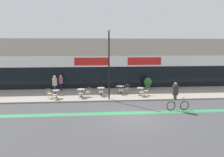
# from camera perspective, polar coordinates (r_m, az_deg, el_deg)

# --- Properties ---
(ground_plane) EXTENTS (120.00, 120.00, 0.00)m
(ground_plane) POSITION_cam_1_polar(r_m,az_deg,el_deg) (15.06, 6.04, -10.27)
(ground_plane) COLOR #424244
(sidewalk_slab) EXTENTS (40.00, 5.50, 0.12)m
(sidewalk_slab) POSITION_cam_1_polar(r_m,az_deg,el_deg) (21.95, 2.46, -4.00)
(sidewalk_slab) COLOR gray
(sidewalk_slab) RESTS_ON ground
(storefront_facade) EXTENTS (40.00, 4.06, 5.60)m
(storefront_facade) POSITION_cam_1_polar(r_m,az_deg,el_deg) (26.17, 1.17, 4.11)
(storefront_facade) COLOR #B2A899
(storefront_facade) RESTS_ON ground
(bike_lane_stripe) EXTENTS (36.00, 0.70, 0.01)m
(bike_lane_stripe) POSITION_cam_1_polar(r_m,az_deg,el_deg) (16.15, 5.25, -8.93)
(bike_lane_stripe) COLOR #2D844C
(bike_lane_stripe) RESTS_ON ground
(bistro_table_0) EXTENTS (0.61, 0.61, 0.73)m
(bistro_table_0) POSITION_cam_1_polar(r_m,az_deg,el_deg) (20.44, -14.41, -3.58)
(bistro_table_0) COLOR black
(bistro_table_0) RESTS_ON sidewalk_slab
(bistro_table_1) EXTENTS (0.75, 0.75, 0.73)m
(bistro_table_1) POSITION_cam_1_polar(r_m,az_deg,el_deg) (20.48, -8.05, -3.33)
(bistro_table_1) COLOR black
(bistro_table_1) RESTS_ON sidewalk_slab
(bistro_table_2) EXTENTS (0.73, 0.73, 0.72)m
(bistro_table_2) POSITION_cam_1_polar(r_m,az_deg,el_deg) (21.02, -2.91, -2.96)
(bistro_table_2) COLOR black
(bistro_table_2) RESTS_ON sidewalk_slab
(bistro_table_3) EXTENTS (0.79, 0.79, 0.76)m
(bistro_table_3) POSITION_cam_1_polar(r_m,az_deg,el_deg) (21.74, 2.15, -2.49)
(bistro_table_3) COLOR black
(bistro_table_3) RESTS_ON sidewalk_slab
(bistro_table_4) EXTENTS (0.66, 0.66, 0.74)m
(bistro_table_4) POSITION_cam_1_polar(r_m,az_deg,el_deg) (21.04, 7.39, -2.99)
(bistro_table_4) COLOR black
(bistro_table_4) RESTS_ON sidewalk_slab
(cafe_chair_0_near) EXTENTS (0.45, 0.60, 0.90)m
(cafe_chair_0_near) POSITION_cam_1_polar(r_m,az_deg,el_deg) (19.84, -14.68, -3.95)
(cafe_chair_0_near) COLOR beige
(cafe_chair_0_near) RESTS_ON sidewalk_slab
(cafe_chair_0_side) EXTENTS (0.59, 0.43, 0.90)m
(cafe_chair_0_side) POSITION_cam_1_polar(r_m,az_deg,el_deg) (20.56, -16.13, -3.56)
(cafe_chair_0_side) COLOR beige
(cafe_chair_0_side) RESTS_ON sidewalk_slab
(cafe_chair_1_near) EXTENTS (0.43, 0.59, 0.90)m
(cafe_chair_1_near) POSITION_cam_1_polar(r_m,az_deg,el_deg) (19.87, -8.17, -3.73)
(cafe_chair_1_near) COLOR beige
(cafe_chair_1_near) RESTS_ON sidewalk_slab
(cafe_chair_1_side) EXTENTS (0.59, 0.42, 0.90)m
(cafe_chair_1_side) POSITION_cam_1_polar(r_m,az_deg,el_deg) (20.46, -6.30, -3.33)
(cafe_chair_1_side) COLOR beige
(cafe_chair_1_side) RESTS_ON sidewalk_slab
(cafe_chair_2_near) EXTENTS (0.41, 0.58, 0.90)m
(cafe_chair_2_near) POSITION_cam_1_polar(r_m,az_deg,el_deg) (20.41, -2.86, -3.32)
(cafe_chair_2_near) COLOR beige
(cafe_chair_2_near) RESTS_ON sidewalk_slab
(cafe_chair_3_near) EXTENTS (0.45, 0.60, 0.90)m
(cafe_chair_3_near) POSITION_cam_1_polar(r_m,az_deg,el_deg) (21.13, 2.33, -2.89)
(cafe_chair_3_near) COLOR beige
(cafe_chair_3_near) RESTS_ON sidewalk_slab
(cafe_chair_3_side) EXTENTS (0.60, 0.45, 0.90)m
(cafe_chair_3_side) POSITION_cam_1_polar(r_m,az_deg,el_deg) (21.82, 3.79, -2.54)
(cafe_chair_3_side) COLOR beige
(cafe_chair_3_side) RESTS_ON sidewalk_slab
(cafe_chair_4_near) EXTENTS (0.42, 0.58, 0.90)m
(cafe_chair_4_near) POSITION_cam_1_polar(r_m,az_deg,el_deg) (20.44, 7.75, -3.37)
(cafe_chair_4_near) COLOR beige
(cafe_chair_4_near) RESTS_ON sidewalk_slab
(cafe_chair_4_side) EXTENTS (0.59, 0.42, 0.90)m
(cafe_chair_4_side) POSITION_cam_1_polar(r_m,az_deg,el_deg) (21.19, 9.04, -2.97)
(cafe_chair_4_side) COLOR beige
(cafe_chair_4_side) RESTS_ON sidewalk_slab
(planter_pot) EXTENTS (0.85, 0.85, 1.31)m
(planter_pot) POSITION_cam_1_polar(r_m,az_deg,el_deg) (23.87, 9.35, -1.17)
(planter_pot) COLOR #232326
(planter_pot) RESTS_ON sidewalk_slab
(lamp_post) EXTENTS (0.26, 0.26, 6.18)m
(lamp_post) POSITION_cam_1_polar(r_m,az_deg,el_deg) (19.07, -0.80, 4.93)
(lamp_post) COLOR black
(lamp_post) RESTS_ON sidewalk_slab
(cyclist_0) EXTENTS (1.77, 0.51, 2.16)m
(cyclist_0) POSITION_cam_1_polar(r_m,az_deg,el_deg) (17.09, 16.37, -3.92)
(cyclist_0) COLOR black
(cyclist_0) RESTS_ON ground
(pedestrian_near_end) EXTENTS (0.54, 0.54, 1.81)m
(pedestrian_near_end) POSITION_cam_1_polar(r_m,az_deg,el_deg) (22.29, -14.75, -1.12)
(pedestrian_near_end) COLOR #382D47
(pedestrian_near_end) RESTS_ON sidewalk_slab
(pedestrian_far_end) EXTENTS (0.45, 0.45, 1.65)m
(pedestrian_far_end) POSITION_cam_1_polar(r_m,az_deg,el_deg) (23.70, -13.18, -0.71)
(pedestrian_far_end) COLOR black
(pedestrian_far_end) RESTS_ON sidewalk_slab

